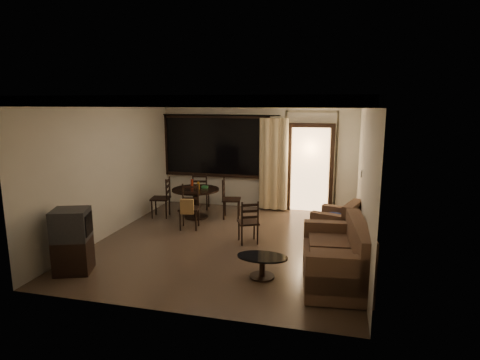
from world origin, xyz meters
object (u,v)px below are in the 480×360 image
(dining_chair_west, at_px, (161,205))
(tv_cabinet, at_px, (72,241))
(dining_chair_south, at_px, (189,215))
(dining_chair_east, at_px, (231,206))
(dining_table, at_px, (196,195))
(side_chair, at_px, (248,230))
(armchair, at_px, (339,225))
(dining_chair_north, at_px, (201,198))
(sofa, at_px, (339,259))
(coffee_table, at_px, (262,263))

(dining_chair_west, bearing_deg, tv_cabinet, -10.84)
(dining_chair_south, distance_m, tv_cabinet, 2.77)
(dining_chair_east, xyz_separation_m, dining_chair_south, (-0.66, -1.00, 0.02))
(dining_table, bearing_deg, side_chair, -41.19)
(dining_chair_south, height_order, armchair, dining_chair_south)
(dining_chair_east, relative_size, dining_chair_south, 1.00)
(dining_chair_west, bearing_deg, dining_chair_north, 133.24)
(dining_chair_west, bearing_deg, armchair, 69.06)
(tv_cabinet, height_order, sofa, tv_cabinet)
(dining_chair_east, relative_size, coffee_table, 1.19)
(dining_chair_west, height_order, dining_chair_east, same)
(dining_chair_east, height_order, dining_chair_south, same)
(dining_chair_south, relative_size, side_chair, 1.10)
(dining_chair_south, height_order, dining_chair_north, same)
(sofa, bearing_deg, side_chair, 136.05)
(dining_chair_west, relative_size, tv_cabinet, 0.91)
(dining_table, bearing_deg, dining_chair_south, -79.53)
(dining_chair_north, relative_size, side_chair, 1.10)
(dining_chair_east, xyz_separation_m, sofa, (2.51, -2.90, 0.09))
(dining_chair_west, distance_m, sofa, 4.90)
(dining_table, bearing_deg, armchair, -15.38)
(dining_table, bearing_deg, sofa, -39.60)
(dining_chair_west, relative_size, side_chair, 1.10)
(sofa, bearing_deg, dining_chair_south, 143.08)
(coffee_table, bearing_deg, dining_chair_south, 134.56)
(tv_cabinet, height_order, armchair, tv_cabinet)
(side_chair, bearing_deg, dining_chair_south, -45.62)
(dining_table, xyz_separation_m, armchair, (3.31, -0.91, -0.22))
(dining_chair_west, relative_size, dining_chair_north, 1.00)
(dining_chair_north, distance_m, armchair, 3.84)
(dining_chair_north, height_order, coffee_table, dining_chair_north)
(dining_chair_east, xyz_separation_m, dining_chair_north, (-0.97, 0.62, 0.00))
(dining_chair_north, height_order, armchair, dining_chair_north)
(dining_chair_south, relative_size, tv_cabinet, 0.91)
(side_chair, bearing_deg, tv_cabinet, 15.13)
(dining_table, distance_m, armchair, 3.44)
(dining_chair_east, bearing_deg, side_chair, -163.98)
(dining_chair_south, height_order, tv_cabinet, tv_cabinet)
(dining_table, xyz_separation_m, side_chair, (1.60, -1.40, -0.29))
(sofa, distance_m, coffee_table, 1.18)
(tv_cabinet, bearing_deg, coffee_table, -9.86)
(tv_cabinet, relative_size, armchair, 1.05)
(dining_chair_south, relative_size, armchair, 0.95)
(dining_chair_east, height_order, coffee_table, dining_chair_east)
(dining_table, xyz_separation_m, tv_cabinet, (-0.84, -3.42, -0.02))
(tv_cabinet, bearing_deg, dining_chair_south, 48.80)
(dining_table, xyz_separation_m, dining_chair_east, (0.82, 0.15, -0.27))
(dining_chair_west, height_order, side_chair, dining_chair_west)
(dining_chair_west, distance_m, armchair, 4.20)
(dining_chair_south, bearing_deg, coffee_table, -56.03)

